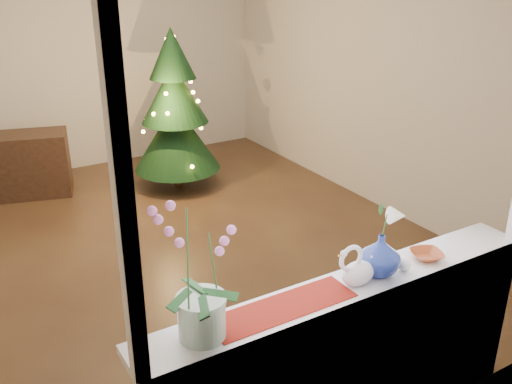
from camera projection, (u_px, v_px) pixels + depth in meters
ground at (166, 250)px, 4.94m from camera, size 5.00×5.00×0.00m
wall_back at (72, 53)px, 6.40m from camera, size 4.50×0.10×2.70m
wall_front at (375, 212)px, 2.44m from camera, size 4.50×0.10×2.70m
wall_right at (375, 69)px, 5.49m from camera, size 0.10×5.00×2.70m
window_apron at (355, 376)px, 2.83m from camera, size 2.20×0.08×0.88m
windowsill at (349, 288)px, 2.72m from camera, size 2.20×0.26×0.04m
window_frame at (377, 132)px, 2.33m from camera, size 2.22×0.06×1.60m
runner at (283, 307)px, 2.53m from camera, size 0.70×0.20×0.01m
orchid_pot at (200, 270)px, 2.22m from camera, size 0.23×0.23×0.62m
swan at (359, 265)px, 2.68m from camera, size 0.27×0.19×0.21m
blue_vase at (380, 252)px, 2.76m from camera, size 0.26×0.26×0.24m
lily at (384, 212)px, 2.68m from camera, size 0.13×0.08×0.18m
paperweight at (404, 265)px, 2.82m from camera, size 0.08×0.08×0.07m
amber_dish at (426, 256)px, 2.94m from camera, size 0.18×0.18×0.03m
xmas_tree at (175, 110)px, 6.04m from camera, size 1.00×1.00×1.71m
side_table at (25, 165)px, 5.97m from camera, size 0.98×0.68×0.67m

